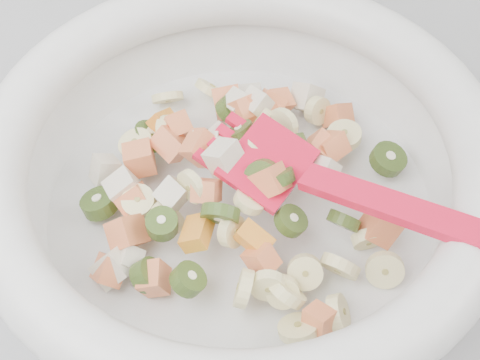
{
  "coord_description": "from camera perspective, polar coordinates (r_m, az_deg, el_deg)",
  "views": [
    {
      "loc": [
        0.1,
        1.15,
        1.33
      ],
      "look_at": [
        0.11,
        1.44,
        0.95
      ],
      "focal_mm": 50.0,
      "sensor_mm": 36.0,
      "label": 1
    }
  ],
  "objects": [
    {
      "name": "mixing_bowl",
      "position": [
        0.48,
        0.01,
        0.69
      ],
      "size": [
        0.4,
        0.37,
        0.12
      ],
      "color": "white",
      "rests_on": "counter"
    }
  ]
}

